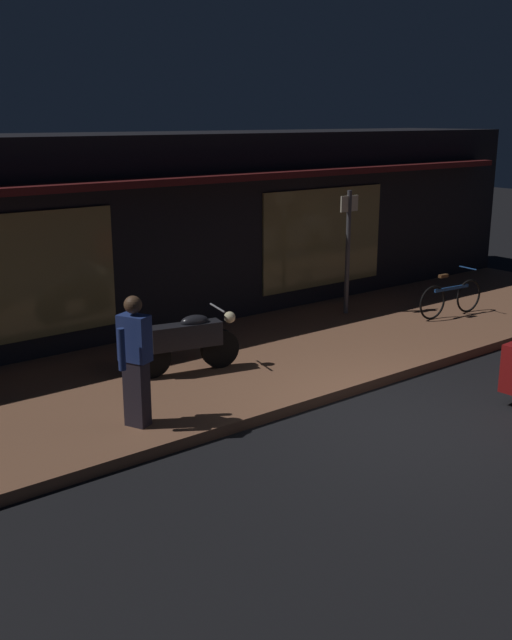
% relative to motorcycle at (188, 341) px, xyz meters
% --- Properties ---
extents(ground_plane, '(60.00, 60.00, 0.00)m').
position_rel_motorcycle_xyz_m(ground_plane, '(1.43, -2.98, -0.65)').
color(ground_plane, black).
extents(sidewalk_slab, '(18.00, 4.00, 0.15)m').
position_rel_motorcycle_xyz_m(sidewalk_slab, '(1.43, 0.02, -0.57)').
color(sidewalk_slab, brown).
rests_on(sidewalk_slab, ground_plane).
extents(storefront_building, '(18.00, 3.30, 3.60)m').
position_rel_motorcycle_xyz_m(storefront_building, '(1.43, 3.41, 1.16)').
color(storefront_building, black).
rests_on(storefront_building, ground_plane).
extents(motorcycle, '(1.68, 0.64, 0.97)m').
position_rel_motorcycle_xyz_m(motorcycle, '(0.00, 0.00, 0.00)').
color(motorcycle, black).
rests_on(motorcycle, sidewalk_slab).
extents(bicycle_parked, '(1.66, 0.42, 0.91)m').
position_rel_motorcycle_xyz_m(bicycle_parked, '(5.79, -0.38, -0.14)').
color(bicycle_parked, black).
rests_on(bicycle_parked, sidewalk_slab).
extents(person_photographer, '(0.59, 0.44, 1.67)m').
position_rel_motorcycle_xyz_m(person_photographer, '(-1.59, -1.29, 0.38)').
color(person_photographer, '#28232D').
rests_on(person_photographer, sidewalk_slab).
extents(sign_post, '(0.44, 0.09, 2.40)m').
position_rel_motorcycle_xyz_m(sign_post, '(4.35, 1.02, 0.86)').
color(sign_post, '#47474C').
rests_on(sign_post, sidewalk_slab).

